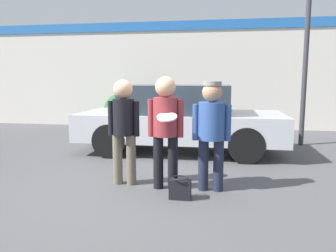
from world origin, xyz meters
TOP-DOWN VIEW (x-y plane):
  - ground_plane at (0.00, 0.00)m, footprint 56.00×56.00m
  - storefront_building at (0.00, 6.26)m, footprint 24.00×0.22m
  - person_left at (-0.30, -0.01)m, footprint 0.49×0.32m
  - person_middle_with_frisbee at (0.38, -0.11)m, footprint 0.53×0.59m
  - person_right at (1.05, -0.08)m, footprint 0.56×0.39m
  - parked_car_near at (0.25, 2.48)m, footprint 4.51×1.91m
  - shrub at (-2.05, 5.48)m, footprint 1.20×1.20m
  - handbag at (0.65, -0.51)m, footprint 0.30×0.23m

SIDE VIEW (x-z plane):
  - ground_plane at x=0.00m, z-range 0.00..0.00m
  - handbag at x=0.65m, z-range -0.01..0.30m
  - shrub at x=-2.05m, z-range 0.00..1.20m
  - parked_car_near at x=0.25m, z-range 0.01..1.52m
  - person_left at x=-0.30m, z-range 0.14..1.77m
  - person_right at x=1.05m, z-range 0.16..1.77m
  - person_middle_with_frisbee at x=0.38m, z-range 0.16..1.84m
  - storefront_building at x=0.00m, z-range 0.03..3.56m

